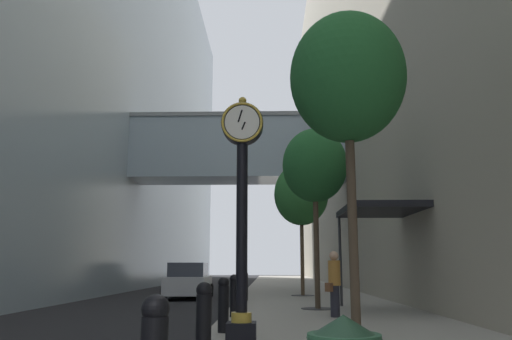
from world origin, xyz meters
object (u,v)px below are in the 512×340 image
at_px(street_tree_mid_far, 301,195).
at_px(pedestrian_walking, 334,282).
at_px(street_clock, 242,202).
at_px(street_tree_near, 347,79).
at_px(street_tree_mid_near, 315,166).
at_px(bollard_third, 223,303).
at_px(bollard_fifth, 241,289).
at_px(bollard_fourth, 234,294).
at_px(bollard_second, 204,320).
at_px(car_silver_mid, 189,281).
at_px(car_grey_near, 187,276).
at_px(bollard_sixth, 245,285).

relative_size(street_tree_mid_far, pedestrian_walking, 3.54).
xyz_separation_m(street_clock, street_tree_mid_far, (2.11, 14.66, 2.18)).
relative_size(street_tree_near, street_tree_mid_near, 1.06).
distance_m(street_tree_mid_near, pedestrian_walking, 4.63).
xyz_separation_m(bollard_third, bollard_fifth, (0.00, 6.62, 0.00)).
relative_size(bollard_fourth, pedestrian_walking, 0.64).
relative_size(street_clock, pedestrian_walking, 2.65).
xyz_separation_m(bollard_second, street_tree_mid_near, (2.57, 9.27, 4.15)).
height_order(bollard_third, street_tree_mid_near, street_tree_mid_near).
bearing_deg(street_tree_mid_near, bollard_third, -113.31).
bearing_deg(car_silver_mid, car_grey_near, 99.53).
xyz_separation_m(street_clock, bollard_fifth, (-0.45, 7.92, -2.02)).
bearing_deg(street_tree_mid_near, bollard_fifth, 165.69).
bearing_deg(pedestrian_walking, bollard_second, -112.86).
bearing_deg(pedestrian_walking, bollard_third, -130.13).
height_order(bollard_fourth, bollard_fifth, same).
bearing_deg(car_grey_near, street_tree_near, -74.18).
distance_m(street_clock, street_tree_mid_near, 7.86).
distance_m(bollard_sixth, street_tree_mid_far, 6.00).
height_order(bollard_sixth, car_grey_near, car_grey_near).
height_order(bollard_fourth, pedestrian_walking, pedestrian_walking).
distance_m(bollard_second, street_tree_near, 5.48).
height_order(car_grey_near, car_silver_mid, car_grey_near).
xyz_separation_m(street_tree_near, car_grey_near, (-7.20, 25.42, -4.38)).
height_order(street_clock, street_tree_near, street_tree_near).
xyz_separation_m(bollard_third, bollard_sixth, (0.00, 9.92, 0.00)).
relative_size(bollard_second, street_tree_near, 0.18).
distance_m(street_clock, bollard_sixth, 11.42).
bearing_deg(street_clock, street_tree_mid_near, 73.78).
xyz_separation_m(street_clock, bollard_fourth, (-0.45, 4.61, -2.02)).
height_order(bollard_fourth, street_tree_near, street_tree_near).
bearing_deg(bollard_third, street_tree_near, -29.20).
bearing_deg(street_clock, bollard_fifth, 93.28).
bearing_deg(pedestrian_walking, car_silver_mid, 119.42).
height_order(bollard_second, street_tree_mid_far, street_tree_mid_far).
distance_m(car_grey_near, car_silver_mid, 10.84).
bearing_deg(street_tree_mid_far, bollard_sixth, -126.81).
bearing_deg(street_tree_mid_near, bollard_fourth, -134.08).
distance_m(street_tree_mid_near, car_silver_mid, 9.98).
xyz_separation_m(bollard_second, car_silver_mid, (-2.84, 16.60, 0.07)).
xyz_separation_m(bollard_second, street_tree_mid_far, (2.57, 16.67, 4.20)).
xyz_separation_m(bollard_second, car_grey_near, (-4.63, 27.29, 0.09)).
distance_m(bollard_fourth, street_tree_mid_far, 11.19).
distance_m(bollard_second, bollard_fifth, 9.92).
height_order(street_clock, bollard_second, street_clock).
distance_m(bollard_second, street_tree_mid_far, 17.38).
xyz_separation_m(bollard_second, pedestrian_walking, (2.79, 6.62, 0.35)).
bearing_deg(bollard_third, bollard_sixth, 90.00).
bearing_deg(bollard_fourth, street_clock, -84.37).
relative_size(bollard_third, bollard_fourth, 1.00).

